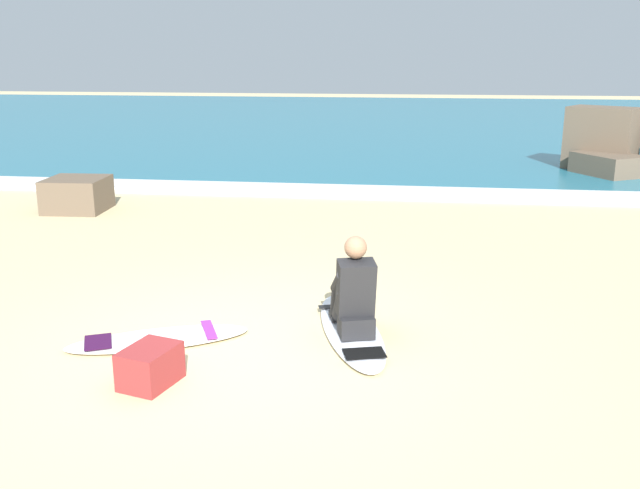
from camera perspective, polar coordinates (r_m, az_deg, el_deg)
name	(u,v)px	position (r m, az deg, el deg)	size (l,w,h in m)	color
ground_plane	(246,349)	(6.57, -6.06, -8.46)	(80.00, 80.00, 0.00)	beige
sea	(375,122)	(27.04, 4.48, 9.87)	(80.00, 28.00, 0.10)	teal
breaking_foam	(335,191)	(13.51, 1.19, 4.35)	(80.00, 0.90, 0.11)	white
surfboard_main	(351,330)	(6.88, 2.54, -6.93)	(1.04, 2.07, 0.08)	silver
surfer_seated	(354,295)	(6.62, 2.77, -4.13)	(0.51, 0.76, 0.95)	#232326
surfboard_spare_near	(158,339)	(6.84, -13.00, -7.47)	(1.76, 1.18, 0.08)	white
shoreline_rock	(77,194)	(12.73, -19.13, 3.86)	(0.94, 0.97, 0.57)	brown
beach_bag	(150,366)	(6.00, -13.64, -9.57)	(0.36, 0.48, 0.32)	maroon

